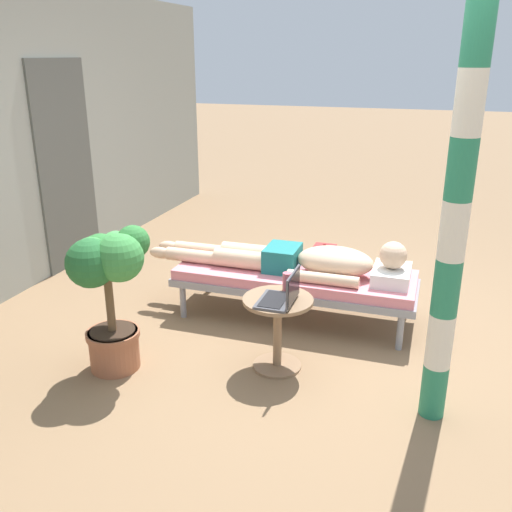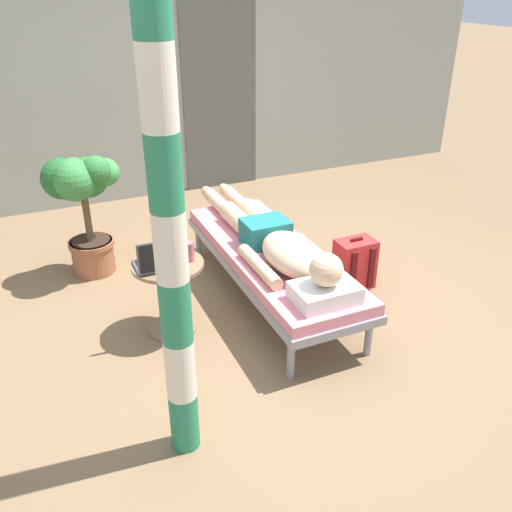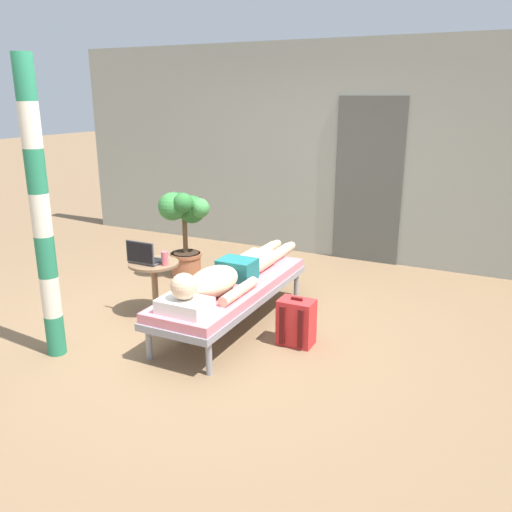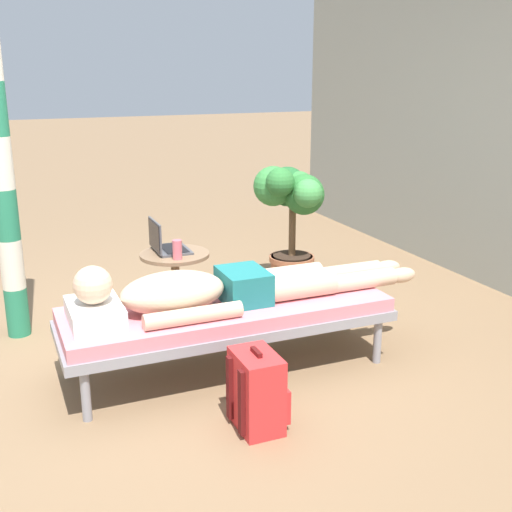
{
  "view_description": "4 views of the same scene",
  "coord_description": "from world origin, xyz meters",
  "px_view_note": "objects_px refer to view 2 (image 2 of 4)",
  "views": [
    {
      "loc": [
        -3.87,
        -0.85,
        2.07
      ],
      "look_at": [
        0.03,
        0.43,
        0.58
      ],
      "focal_mm": 39.27,
      "sensor_mm": 36.0,
      "label": 1
    },
    {
      "loc": [
        -1.31,
        -3.06,
        2.23
      ],
      "look_at": [
        0.06,
        0.03,
        0.47
      ],
      "focal_mm": 38.41,
      "sensor_mm": 36.0,
      "label": 2
    },
    {
      "loc": [
        2.45,
        -3.8,
        2.06
      ],
      "look_at": [
        0.39,
        0.36,
        0.64
      ],
      "focal_mm": 37.24,
      "sensor_mm": 36.0,
      "label": 3
    },
    {
      "loc": [
        3.59,
        -1.06,
        1.76
      ],
      "look_at": [
        0.09,
        0.41,
        0.64
      ],
      "focal_mm": 45.25,
      "sensor_mm": 36.0,
      "label": 4
    }
  ],
  "objects_px": {
    "person_reclining": "(277,242)",
    "side_table": "(169,285)",
    "backpack": "(354,264)",
    "lounge_chair": "(271,258)",
    "laptop": "(160,260)",
    "drink_glass": "(190,251)",
    "potted_plant": "(83,196)",
    "porch_post": "(170,246)"
  },
  "relations": [
    {
      "from": "lounge_chair",
      "to": "backpack",
      "type": "xyz_separation_m",
      "value": [
        0.68,
        -0.09,
        -0.15
      ]
    },
    {
      "from": "lounge_chair",
      "to": "laptop",
      "type": "distance_m",
      "value": 0.9
    },
    {
      "from": "lounge_chair",
      "to": "porch_post",
      "type": "xyz_separation_m",
      "value": [
        -1.03,
        -1.13,
        0.83
      ]
    },
    {
      "from": "lounge_chair",
      "to": "drink_glass",
      "type": "relative_size",
      "value": 14.91
    },
    {
      "from": "drink_glass",
      "to": "porch_post",
      "type": "distance_m",
      "value": 1.24
    },
    {
      "from": "lounge_chair",
      "to": "person_reclining",
      "type": "bearing_deg",
      "value": -90.0
    },
    {
      "from": "drink_glass",
      "to": "backpack",
      "type": "relative_size",
      "value": 0.31
    },
    {
      "from": "drink_glass",
      "to": "potted_plant",
      "type": "bearing_deg",
      "value": 115.52
    },
    {
      "from": "backpack",
      "to": "porch_post",
      "type": "bearing_deg",
      "value": -148.63
    },
    {
      "from": "person_reclining",
      "to": "drink_glass",
      "type": "bearing_deg",
      "value": -177.91
    },
    {
      "from": "laptop",
      "to": "backpack",
      "type": "relative_size",
      "value": 0.73
    },
    {
      "from": "lounge_chair",
      "to": "potted_plant",
      "type": "relative_size",
      "value": 1.91
    },
    {
      "from": "side_table",
      "to": "person_reclining",
      "type": "bearing_deg",
      "value": 0.14
    },
    {
      "from": "person_reclining",
      "to": "porch_post",
      "type": "relative_size",
      "value": 0.93
    },
    {
      "from": "person_reclining",
      "to": "laptop",
      "type": "xyz_separation_m",
      "value": [
        -0.86,
        -0.05,
        0.07
      ]
    },
    {
      "from": "porch_post",
      "to": "laptop",
      "type": "bearing_deg",
      "value": 80.21
    },
    {
      "from": "backpack",
      "to": "laptop",
      "type": "bearing_deg",
      "value": -178.27
    },
    {
      "from": "laptop",
      "to": "potted_plant",
      "type": "xyz_separation_m",
      "value": [
        -0.31,
        1.12,
        0.1
      ]
    },
    {
      "from": "drink_glass",
      "to": "backpack",
      "type": "height_order",
      "value": "drink_glass"
    },
    {
      "from": "side_table",
      "to": "potted_plant",
      "type": "xyz_separation_m",
      "value": [
        -0.37,
        1.06,
        0.32
      ]
    },
    {
      "from": "person_reclining",
      "to": "side_table",
      "type": "height_order",
      "value": "person_reclining"
    },
    {
      "from": "lounge_chair",
      "to": "potted_plant",
      "type": "xyz_separation_m",
      "value": [
        -1.17,
        0.98,
        0.33
      ]
    },
    {
      "from": "person_reclining",
      "to": "side_table",
      "type": "xyz_separation_m",
      "value": [
        -0.8,
        -0.0,
        -0.16
      ]
    },
    {
      "from": "person_reclining",
      "to": "porch_post",
      "type": "height_order",
      "value": "porch_post"
    },
    {
      "from": "backpack",
      "to": "potted_plant",
      "type": "xyz_separation_m",
      "value": [
        -1.84,
        1.07,
        0.48
      ]
    },
    {
      "from": "laptop",
      "to": "drink_glass",
      "type": "xyz_separation_m",
      "value": [
        0.21,
        0.03,
        0.01
      ]
    },
    {
      "from": "lounge_chair",
      "to": "side_table",
      "type": "relative_size",
      "value": 3.74
    },
    {
      "from": "backpack",
      "to": "porch_post",
      "type": "relative_size",
      "value": 0.18
    },
    {
      "from": "backpack",
      "to": "potted_plant",
      "type": "relative_size",
      "value": 0.41
    },
    {
      "from": "lounge_chair",
      "to": "porch_post",
      "type": "height_order",
      "value": "porch_post"
    },
    {
      "from": "person_reclining",
      "to": "potted_plant",
      "type": "relative_size",
      "value": 2.12
    },
    {
      "from": "lounge_chair",
      "to": "side_table",
      "type": "bearing_deg",
      "value": -173.89
    },
    {
      "from": "laptop",
      "to": "side_table",
      "type": "bearing_deg",
      "value": 40.52
    },
    {
      "from": "laptop",
      "to": "potted_plant",
      "type": "height_order",
      "value": "potted_plant"
    },
    {
      "from": "lounge_chair",
      "to": "laptop",
      "type": "bearing_deg",
      "value": -170.96
    },
    {
      "from": "person_reclining",
      "to": "side_table",
      "type": "bearing_deg",
      "value": -179.86
    },
    {
      "from": "side_table",
      "to": "drink_glass",
      "type": "xyz_separation_m",
      "value": [
        0.15,
        -0.02,
        0.23
      ]
    },
    {
      "from": "person_reclining",
      "to": "laptop",
      "type": "relative_size",
      "value": 7.0
    },
    {
      "from": "backpack",
      "to": "lounge_chair",
      "type": "bearing_deg",
      "value": 172.35
    },
    {
      "from": "side_table",
      "to": "laptop",
      "type": "xyz_separation_m",
      "value": [
        -0.06,
        -0.05,
        0.23
      ]
    },
    {
      "from": "laptop",
      "to": "lounge_chair",
      "type": "bearing_deg",
      "value": 9.04
    },
    {
      "from": "drink_glass",
      "to": "porch_post",
      "type": "height_order",
      "value": "porch_post"
    }
  ]
}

